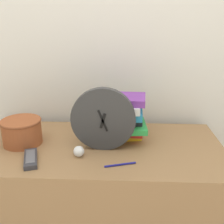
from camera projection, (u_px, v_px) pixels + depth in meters
The scene contains 8 objects.
wall_back at pixel (101, 35), 1.40m from camera, with size 6.00×0.04×2.40m.
desk at pixel (98, 207), 1.36m from camera, with size 1.19×0.56×0.72m.
desk_clock at pixel (103, 120), 1.15m from camera, with size 0.29×0.04×0.29m.
book_stack at pixel (120, 117), 1.27m from camera, with size 0.26×0.21×0.22m.
basket at pixel (22, 131), 1.23m from camera, with size 0.19×0.19×0.12m.
tv_remote at pixel (31, 159), 1.09m from camera, with size 0.10×0.16×0.02m.
crumpled_paper_ball at pixel (79, 151), 1.13m from camera, with size 0.05×0.05×0.05m.
pen at pixel (120, 165), 1.06m from camera, with size 0.13×0.04×0.01m.
Camera 1 is at (0.12, -0.82, 1.29)m, focal length 42.00 mm.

